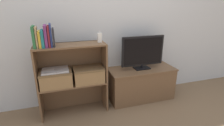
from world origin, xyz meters
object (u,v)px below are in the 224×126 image
Objects in this scene: book_forest at (34,37)px; book_tan at (37,37)px; laptop at (55,70)px; book_navy at (51,35)px; tv at (143,52)px; tv_stand at (141,83)px; storage_basket_right at (89,74)px; book_charcoal at (54,37)px; baby_monitor at (100,38)px; book_plum at (46,36)px; book_teal at (43,38)px; book_maroon at (49,36)px; book_mustard at (40,39)px; storage_basket_left at (56,77)px.

book_tan is at bearing 0.00° from book_forest.
book_navy is at bearing -94.72° from laptop.
tv is at bearing 3.03° from laptop.
tv_stand is 2.55× the size of storage_basket_right.
laptop is (0.15, 0.03, -0.41)m from book_tan.
book_forest is 0.20m from book_charcoal.
baby_monitor is 0.39× the size of storage_basket_right.
book_charcoal is at bearing 0.00° from book_navy.
book_plum is 0.78× the size of laptop.
book_teal reaches higher than tv_stand.
book_navy reaches higher than book_maroon.
book_forest reaches higher than book_teal.
book_charcoal is at bearing 0.00° from book_mustard.
book_forest is 0.98× the size of book_plum.
book_tan reaches higher than tv_stand.
storage_basket_right is (-0.78, -0.06, 0.28)m from tv_stand.
storage_basket_right is at bearing 3.80° from book_plum.
tv_stand is 4.12× the size of book_maroon.
book_tan is 0.73× the size of laptop.
book_forest is at bearing -176.09° from tv.
book_tan is 0.44m from laptop.
book_navy is (0.17, 0.00, 0.01)m from book_forest.
book_mustard reaches higher than tv_stand.
book_maroon reaches higher than tv_stand.
tv is 2.58× the size of book_plum.
book_mustard is 0.47× the size of storage_basket_left.
storage_basket_right is at bearing -174.59° from baby_monitor.
book_mustard is at bearing 0.00° from book_tan.
book_mustard is 1.23× the size of baby_monitor.
tv is 1.65× the size of storage_basket_right.
book_tan is at bearing -176.34° from baby_monitor.
baby_monitor is (0.64, 0.04, -0.04)m from book_teal.
tv is 2.76× the size of book_tan.
storage_basket_right is at bearing 0.00° from storage_basket_left.
storage_basket_right is at bearing -0.00° from laptop.
book_maroon is 0.76× the size of laptop.
book_tan is 0.52m from storage_basket_left.
tv_stand is at bearing 90.00° from tv.
storage_basket_right is at bearing 3.53° from book_teal.
book_navy is 0.04m from book_charcoal.
laptop is (0.12, 0.03, -0.39)m from book_mustard.
baby_monitor is (0.56, 0.04, -0.07)m from book_navy.
book_teal is at bearing -161.52° from storage_basket_left.
book_mustard is 0.07m from book_plum.
book_navy is at bearing -94.72° from storage_basket_left.
tv is 3.05× the size of book_charcoal.
book_forest is 1.04× the size of book_tan.
storage_basket_left is (0.12, 0.03, -0.48)m from book_mustard.
book_teal is 0.07m from book_maroon.
book_maroon is 0.02m from book_navy.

